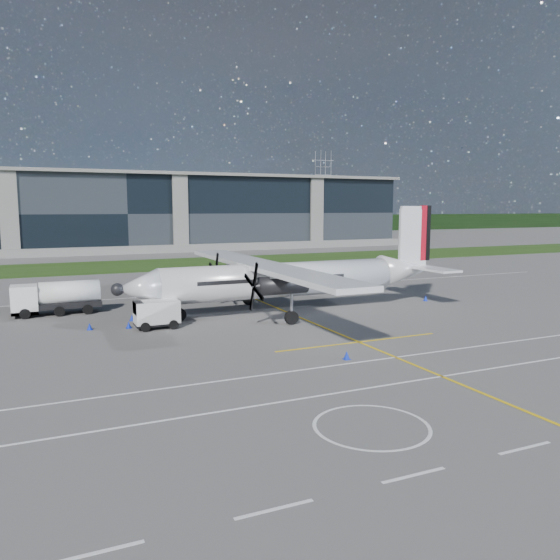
# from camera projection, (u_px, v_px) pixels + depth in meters

# --- Properties ---
(ground) EXTENTS (400.00, 400.00, 0.00)m
(ground) POSITION_uv_depth(u_px,v_px,m) (163.00, 270.00, 76.05)
(ground) COLOR #585654
(ground) RESTS_ON ground
(grass_strip) EXTENTS (400.00, 18.00, 0.04)m
(grass_strip) POSITION_uv_depth(u_px,v_px,m) (152.00, 265.00, 83.29)
(grass_strip) COLOR #223F11
(grass_strip) RESTS_ON ground
(terminal_building) EXTENTS (120.00, 20.00, 15.00)m
(terminal_building) POSITION_uv_depth(u_px,v_px,m) (120.00, 213.00, 111.25)
(terminal_building) COLOR black
(terminal_building) RESTS_ON ground
(tree_line) EXTENTS (400.00, 6.00, 6.00)m
(tree_line) POSITION_uv_depth(u_px,v_px,m) (93.00, 226.00, 166.14)
(tree_line) COLOR black
(tree_line) RESTS_ON ground
(pylon_east) EXTENTS (9.00, 4.60, 30.00)m
(pylon_east) POSITION_uv_depth(u_px,v_px,m) (323.00, 191.00, 207.99)
(pylon_east) COLOR gray
(pylon_east) RESTS_ON ground
(yellow_taxiway_centerline) EXTENTS (0.20, 70.00, 0.01)m
(yellow_taxiway_centerline) POSITION_uv_depth(u_px,v_px,m) (265.00, 303.00, 50.12)
(yellow_taxiway_centerline) COLOR yellow
(yellow_taxiway_centerline) RESTS_ON ground
(white_lane_line) EXTENTS (90.00, 0.15, 0.01)m
(white_lane_line) POSITION_uv_depth(u_px,v_px,m) (394.00, 384.00, 27.19)
(white_lane_line) COLOR white
(white_lane_line) RESTS_ON ground
(turboprop_aircraft) EXTENTS (28.66, 29.72, 8.92)m
(turboprop_aircraft) POSITION_uv_depth(u_px,v_px,m) (291.00, 259.00, 45.49)
(turboprop_aircraft) COLOR white
(turboprop_aircraft) RESTS_ON ground
(fuel_tanker_truck) EXTENTS (7.23, 2.35, 2.71)m
(fuel_tanker_truck) POSITION_uv_depth(u_px,v_px,m) (50.00, 298.00, 44.56)
(fuel_tanker_truck) COLOR white
(fuel_tanker_truck) RESTS_ON ground
(baggage_tug) EXTENTS (3.37, 2.02, 2.02)m
(baggage_tug) POSITION_uv_depth(u_px,v_px,m) (157.00, 314.00, 39.70)
(baggage_tug) COLOR silver
(baggage_tug) RESTS_ON ground
(ground_crew_person) EXTENTS (0.61, 0.80, 1.82)m
(ground_crew_person) POSITION_uv_depth(u_px,v_px,m) (146.00, 311.00, 41.66)
(ground_crew_person) COLOR #F25907
(ground_crew_person) RESTS_ON ground
(safety_cone_nose_port) EXTENTS (0.36, 0.36, 0.50)m
(safety_cone_nose_port) POSITION_uv_depth(u_px,v_px,m) (129.00, 325.00, 39.71)
(safety_cone_nose_port) COLOR #0B24C1
(safety_cone_nose_port) RESTS_ON ground
(safety_cone_portwing) EXTENTS (0.36, 0.36, 0.50)m
(safety_cone_portwing) POSITION_uv_depth(u_px,v_px,m) (347.00, 355.00, 31.57)
(safety_cone_portwing) COLOR #0B24C1
(safety_cone_portwing) RESTS_ON ground
(safety_cone_tail) EXTENTS (0.36, 0.36, 0.50)m
(safety_cone_tail) POSITION_uv_depth(u_px,v_px,m) (426.00, 298.00, 51.29)
(safety_cone_tail) COLOR #0B24C1
(safety_cone_tail) RESTS_ON ground
(safety_cone_stbdwing) EXTENTS (0.36, 0.36, 0.50)m
(safety_cone_stbdwing) POSITION_uv_depth(u_px,v_px,m) (213.00, 286.00, 58.97)
(safety_cone_stbdwing) COLOR #0B24C1
(safety_cone_stbdwing) RESTS_ON ground
(safety_cone_fwd) EXTENTS (0.36, 0.36, 0.50)m
(safety_cone_fwd) POSITION_uv_depth(u_px,v_px,m) (90.00, 326.00, 39.19)
(safety_cone_fwd) COLOR #0B24C1
(safety_cone_fwd) RESTS_ON ground
(safety_cone_nose_stbd) EXTENTS (0.36, 0.36, 0.50)m
(safety_cone_nose_stbd) POSITION_uv_depth(u_px,v_px,m) (132.00, 318.00, 42.34)
(safety_cone_nose_stbd) COLOR #0B24C1
(safety_cone_nose_stbd) RESTS_ON ground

